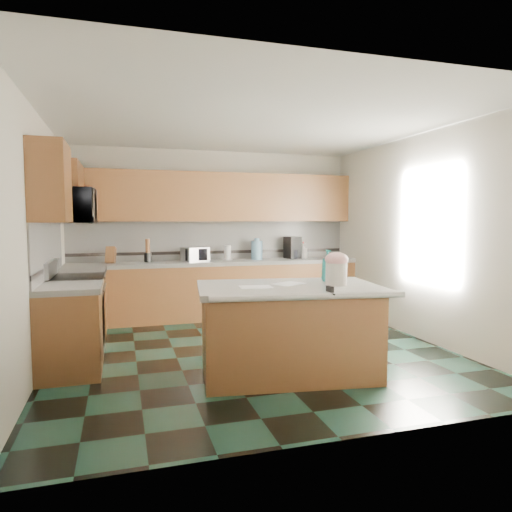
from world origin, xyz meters
name	(u,v)px	position (x,y,z in m)	size (l,w,h in m)	color
floor	(252,352)	(0.00, 0.00, 0.00)	(4.60, 4.60, 0.00)	black
ceiling	(252,122)	(0.00, 0.00, 2.70)	(4.60, 4.60, 0.00)	white
wall_back	(213,233)	(0.00, 2.32, 1.35)	(4.60, 0.04, 2.70)	beige
wall_front	(346,253)	(0.00, -2.32, 1.35)	(4.60, 0.04, 2.70)	beige
wall_left	(36,242)	(-2.32, 0.00, 1.35)	(0.04, 4.60, 2.70)	beige
wall_right	(421,237)	(2.32, 0.00, 1.35)	(0.04, 4.60, 2.70)	beige
back_base_cab	(218,291)	(0.00, 2.00, 0.43)	(4.60, 0.60, 0.86)	black
back_countertop	(218,263)	(0.00, 2.00, 0.89)	(4.60, 0.64, 0.06)	silver
back_upper_cab	(215,197)	(0.00, 2.13, 1.94)	(4.60, 0.33, 0.78)	black
back_backsplash	(214,240)	(0.00, 2.29, 1.24)	(4.60, 0.02, 0.63)	silver
back_accent_band	(214,252)	(0.00, 2.28, 1.04)	(4.60, 0.01, 0.05)	black
left_base_cab_rear	(82,306)	(-2.00, 1.29, 0.43)	(0.60, 0.82, 0.86)	black
left_counter_rear	(81,272)	(-2.00, 1.29, 0.89)	(0.64, 0.82, 0.06)	silver
left_base_cab_front	(70,333)	(-2.00, -0.24, 0.43)	(0.60, 0.72, 0.86)	black
left_counter_front	(69,288)	(-2.00, -0.24, 0.89)	(0.64, 0.72, 0.06)	silver
left_backsplash	(48,250)	(-2.29, 0.55, 1.24)	(0.02, 2.30, 0.63)	silver
left_accent_band	(49,266)	(-2.28, 0.55, 1.04)	(0.01, 2.30, 0.05)	black
left_upper_cab_rear	(68,192)	(-2.13, 1.42, 1.94)	(0.33, 1.09, 0.78)	black
left_upper_cab_front	(50,183)	(-2.13, -0.24, 1.94)	(0.33, 0.72, 0.78)	black
range_body	(77,317)	(-2.00, 0.50, 0.44)	(0.60, 0.76, 0.88)	#B7B7BC
range_oven_door	(103,319)	(-1.71, 0.50, 0.40)	(0.02, 0.68, 0.55)	black
range_cooktop	(75,278)	(-2.00, 0.50, 0.90)	(0.62, 0.78, 0.04)	black
range_handle	(105,287)	(-1.68, 0.50, 0.78)	(0.02, 0.02, 0.66)	#B7B7BC
range_backguard	(51,268)	(-2.26, 0.50, 1.02)	(0.06, 0.76, 0.18)	#B7B7BC
microwave	(73,206)	(-2.00, 0.50, 1.73)	(0.73, 0.50, 0.41)	#B7B7BC
island_base	(288,333)	(0.12, -0.88, 0.43)	(1.70, 0.97, 0.86)	black
island_top	(288,288)	(0.12, -0.88, 0.89)	(1.80, 1.07, 0.06)	silver
island_bullnose	(309,297)	(0.12, -1.41, 0.89)	(0.06, 0.06, 1.80)	silver
treat_jar	(336,274)	(0.59, -1.01, 1.03)	(0.21, 0.21, 0.22)	silver
treat_jar_lid	(337,259)	(0.59, -1.01, 1.18)	(0.23, 0.23, 0.15)	pink
treat_jar_knob	(337,254)	(0.59, -1.01, 1.23)	(0.03, 0.03, 0.08)	tan
treat_jar_knob_end_l	(333,255)	(0.55, -1.01, 1.23)	(0.04, 0.04, 0.04)	tan
treat_jar_knob_end_r	(340,254)	(0.63, -1.01, 1.23)	(0.04, 0.04, 0.04)	tan
soap_bottle_island	(328,266)	(0.63, -0.73, 1.09)	(0.13, 0.13, 0.33)	teal
paper_sheet_a	(289,284)	(0.16, -0.79, 0.92)	(0.31, 0.24, 0.00)	white
paper_sheet_b	(256,287)	(-0.23, -0.91, 0.92)	(0.32, 0.24, 0.00)	white
clamp_body	(330,291)	(0.33, -1.39, 0.93)	(0.03, 0.10, 0.09)	black
clamp_handle	(333,294)	(0.33, -1.45, 0.91)	(0.02, 0.02, 0.07)	black
knife_block	(111,255)	(-1.63, 2.05, 1.04)	(0.13, 0.11, 0.25)	#472814
utensil_crock	(148,257)	(-1.08, 2.08, 0.99)	(0.12, 0.12, 0.15)	black
utensil_bundle	(148,246)	(-1.08, 2.08, 1.17)	(0.07, 0.07, 0.21)	#472814
toaster_oven	(195,254)	(-0.35, 2.05, 1.03)	(0.38, 0.26, 0.22)	#B7B7BC
toaster_oven_door	(196,255)	(-0.35, 1.93, 1.03)	(0.34, 0.01, 0.18)	black
paper_towel	(228,253)	(0.19, 2.10, 1.04)	(0.11, 0.11, 0.24)	white
paper_towel_base	(228,260)	(0.19, 2.10, 0.93)	(0.16, 0.16, 0.01)	#B7B7BC
water_jug	(257,250)	(0.68, 2.06, 1.07)	(0.19, 0.19, 0.31)	#6FA5C9
water_jug_neck	(257,240)	(0.68, 2.06, 1.25)	(0.09, 0.09, 0.04)	#6FA5C9
coffee_maker	(292,248)	(1.31, 2.08, 1.10)	(0.22, 0.24, 0.37)	black
coffee_carafe	(294,254)	(1.31, 2.03, 1.00)	(0.15, 0.15, 0.15)	black
soap_bottle_back	(303,251)	(1.50, 2.05, 1.05)	(0.11, 0.12, 0.25)	white
soap_back_cap	(303,243)	(1.50, 2.05, 1.19)	(0.02, 0.02, 0.03)	red
window_light_proxy	(429,226)	(2.29, -0.20, 1.50)	(0.02, 1.40, 1.10)	white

